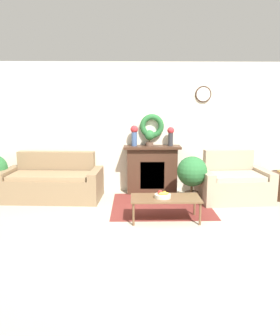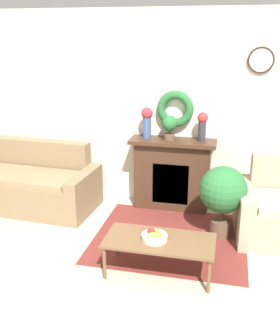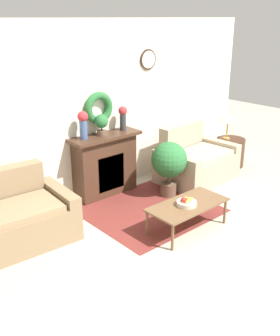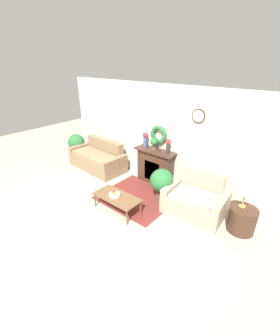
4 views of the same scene
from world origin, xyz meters
TOP-DOWN VIEW (x-y plane):
  - ground_plane at (0.00, 0.00)m, footprint 16.00×16.00m
  - floor_rug at (0.16, 1.38)m, footprint 1.82×1.64m
  - wall_back at (0.00, 2.51)m, footprint 6.80×0.18m
  - fireplace at (0.03, 2.30)m, footprint 1.18×0.41m
  - loveseat_right at (1.59, 1.76)m, footprint 1.39×1.02m
  - coffee_table at (0.16, 0.63)m, footprint 1.12×0.54m
  - fruit_bowl at (0.11, 0.61)m, footprint 0.26×0.26m
  - side_table_by_loveseat at (2.63, 1.78)m, footprint 0.55×0.55m
  - table_lamp at (2.56, 1.83)m, footprint 0.33×0.33m
  - vase_on_mantel_left at (-0.34, 2.31)m, footprint 0.16×0.16m
  - vase_on_mantel_right at (0.41, 2.31)m, footprint 0.14×0.14m
  - potted_plant_on_mantel at (-0.02, 2.29)m, footprint 0.21×0.21m
  - potted_plant_floor_by_loveseat at (0.75, 1.58)m, footprint 0.57×0.57m

SIDE VIEW (x-z plane):
  - ground_plane at x=0.00m, z-range 0.00..0.00m
  - floor_rug at x=0.16m, z-range 0.00..0.01m
  - side_table_by_loveseat at x=2.63m, z-range 0.00..0.53m
  - loveseat_right at x=1.59m, z-range -0.15..0.80m
  - coffee_table at x=0.16m, z-range 0.16..0.54m
  - fruit_bowl at x=0.11m, z-range 0.36..0.49m
  - fireplace at x=0.03m, z-range 0.01..1.01m
  - potted_plant_floor_by_loveseat at x=0.75m, z-range 0.13..1.02m
  - table_lamp at x=2.56m, z-range 0.70..1.21m
  - potted_plant_on_mantel at x=-0.02m, z-range 1.03..1.36m
  - vase_on_mantel_right at x=0.41m, z-range 1.03..1.42m
  - vase_on_mantel_left at x=-0.34m, z-range 1.04..1.46m
  - wall_back at x=0.00m, z-range 0.00..2.70m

